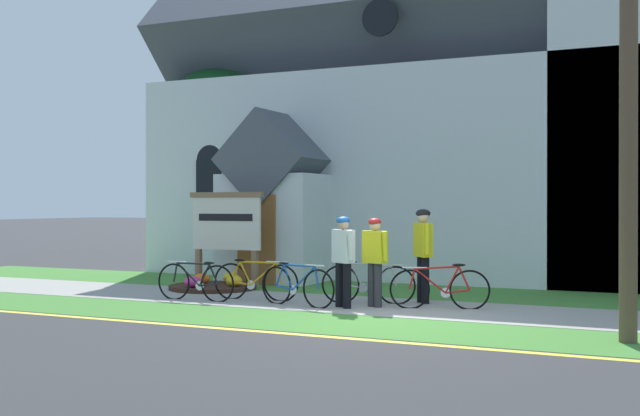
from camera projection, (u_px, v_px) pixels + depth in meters
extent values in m
plane|color=#333335|center=(449.00, 295.00, 16.13)|extent=(140.00, 140.00, 0.00)
cube|color=#99968E|center=(307.00, 302.00, 14.89)|extent=(32.00, 2.49, 0.01)
cube|color=#427F33|center=(249.00, 317.00, 12.85)|extent=(32.00, 2.00, 0.01)
cube|color=#427F33|center=(359.00, 288.00, 17.29)|extent=(24.00, 2.79, 0.01)
cube|color=yellow|center=(211.00, 328.00, 11.81)|extent=(28.00, 0.16, 0.01)
cube|color=silver|center=(430.00, 179.00, 22.23)|extent=(13.78, 8.13, 5.23)
cube|color=#4C515B|center=(430.00, 32.00, 22.21)|extent=(14.28, 8.27, 8.27)
cube|color=silver|center=(626.00, 43.00, 17.65)|extent=(3.02, 3.02, 11.10)
cube|color=silver|center=(273.00, 228.00, 18.86)|extent=(2.40, 1.60, 2.60)
cube|color=#4C515B|center=(273.00, 160.00, 18.85)|extent=(2.40, 1.80, 2.40)
cube|color=brown|center=(256.00, 240.00, 18.11)|extent=(1.00, 0.06, 2.10)
cube|color=black|center=(209.00, 196.00, 20.53)|extent=(0.76, 0.06, 1.90)
cone|color=black|center=(209.00, 160.00, 20.53)|extent=(0.80, 0.06, 0.80)
cylinder|color=black|center=(380.00, 18.00, 18.49)|extent=(0.90, 0.06, 0.90)
cube|color=#7F6047|center=(199.00, 267.00, 17.88)|extent=(0.12, 0.12, 0.85)
cube|color=#7F6047|center=(255.00, 269.00, 17.32)|extent=(0.12, 0.12, 0.85)
cube|color=silver|center=(226.00, 224.00, 17.59)|extent=(1.73, 0.14, 1.19)
cube|color=#7F6047|center=(226.00, 195.00, 17.59)|extent=(1.85, 0.19, 0.12)
cube|color=black|center=(225.00, 217.00, 17.55)|extent=(1.38, 0.06, 0.16)
cylinder|color=#382319|center=(213.00, 287.00, 17.09)|extent=(1.92, 1.92, 0.10)
ellipsoid|color=gold|center=(234.00, 281.00, 16.77)|extent=(0.36, 0.36, 0.24)
ellipsoid|color=gold|center=(231.00, 278.00, 17.54)|extent=(0.36, 0.36, 0.24)
ellipsoid|color=orange|center=(202.00, 279.00, 17.26)|extent=(0.36, 0.36, 0.24)
ellipsoid|color=#CC338C|center=(193.00, 282.00, 16.58)|extent=(0.36, 0.36, 0.24)
torus|color=black|center=(231.00, 281.00, 15.37)|extent=(0.73, 0.10, 0.73)
torus|color=black|center=(281.00, 283.00, 15.01)|extent=(0.73, 0.10, 0.73)
cylinder|color=orange|center=(264.00, 274.00, 15.13)|extent=(0.58, 0.09, 0.47)
cylinder|color=orange|center=(258.00, 262.00, 15.17)|extent=(0.79, 0.11, 0.04)
cylinder|color=orange|center=(245.00, 273.00, 15.26)|extent=(0.27, 0.06, 0.46)
cylinder|color=orange|center=(241.00, 283.00, 15.30)|extent=(0.43, 0.07, 0.09)
cylinder|color=orange|center=(235.00, 272.00, 15.33)|extent=(0.23, 0.06, 0.41)
cylinder|color=orange|center=(279.00, 273.00, 15.02)|extent=(0.12, 0.05, 0.40)
ellipsoid|color=black|center=(240.00, 260.00, 15.30)|extent=(0.25, 0.10, 0.05)
cylinder|color=silver|center=(277.00, 262.00, 15.04)|extent=(0.44, 0.07, 0.03)
cylinder|color=silver|center=(251.00, 285.00, 15.22)|extent=(0.18, 0.04, 0.18)
torus|color=black|center=(277.00, 286.00, 14.61)|extent=(0.72, 0.21, 0.73)
torus|color=black|center=(319.00, 289.00, 13.98)|extent=(0.72, 0.21, 0.73)
cylinder|color=#194CA5|center=(304.00, 278.00, 14.19)|extent=(0.54, 0.17, 0.48)
cylinder|color=#194CA5|center=(299.00, 266.00, 14.26)|extent=(0.74, 0.22, 0.04)
cylinder|color=#194CA5|center=(288.00, 277.00, 14.43)|extent=(0.26, 0.10, 0.47)
cylinder|color=#194CA5|center=(285.00, 288.00, 14.48)|extent=(0.41, 0.13, 0.09)
cylinder|color=#194CA5|center=(280.00, 275.00, 14.55)|extent=(0.22, 0.09, 0.42)
cylinder|color=#194CA5|center=(317.00, 278.00, 14.00)|extent=(0.12, 0.06, 0.41)
ellipsoid|color=black|center=(284.00, 263.00, 14.49)|extent=(0.25, 0.14, 0.05)
cylinder|color=silver|center=(315.00, 266.00, 14.03)|extent=(0.43, 0.13, 0.03)
cylinder|color=silver|center=(293.00, 290.00, 14.36)|extent=(0.18, 0.06, 0.18)
torus|color=black|center=(341.00, 284.00, 14.79)|extent=(0.73, 0.20, 0.74)
torus|color=black|center=(396.00, 286.00, 14.58)|extent=(0.73, 0.20, 0.74)
cylinder|color=#B7B7BC|center=(377.00, 277.00, 14.65)|extent=(0.57, 0.16, 0.44)
cylinder|color=#B7B7BC|center=(371.00, 265.00, 14.67)|extent=(0.77, 0.21, 0.08)
cylinder|color=#B7B7BC|center=(357.00, 275.00, 14.73)|extent=(0.27, 0.09, 0.47)
cylinder|color=#B7B7BC|center=(352.00, 286.00, 14.75)|extent=(0.43, 0.13, 0.09)
cylinder|color=#B7B7BC|center=(346.00, 274.00, 14.77)|extent=(0.23, 0.08, 0.42)
cylinder|color=#B7B7BC|center=(394.00, 276.00, 14.58)|extent=(0.12, 0.06, 0.37)
ellipsoid|color=black|center=(351.00, 262.00, 14.75)|extent=(0.25, 0.13, 0.05)
cylinder|color=silver|center=(392.00, 265.00, 14.59)|extent=(0.44, 0.13, 0.03)
cylinder|color=silver|center=(363.00, 288.00, 14.71)|extent=(0.18, 0.06, 0.18)
torus|color=black|center=(470.00, 290.00, 13.84)|extent=(0.70, 0.26, 0.73)
torus|color=black|center=(410.00, 289.00, 13.96)|extent=(0.70, 0.26, 0.73)
cylinder|color=#A51E19|center=(430.00, 281.00, 13.92)|extent=(0.56, 0.21, 0.45)
cylinder|color=#A51E19|center=(437.00, 268.00, 13.91)|extent=(0.76, 0.28, 0.08)
cylinder|color=#A51E19|center=(452.00, 280.00, 13.88)|extent=(0.26, 0.12, 0.49)
cylinder|color=#A51E19|center=(458.00, 291.00, 13.87)|extent=(0.42, 0.17, 0.09)
cylinder|color=#A51E19|center=(464.00, 278.00, 13.85)|extent=(0.22, 0.10, 0.43)
cylinder|color=#A51E19|center=(412.00, 279.00, 13.96)|extent=(0.13, 0.07, 0.38)
ellipsoid|color=black|center=(459.00, 265.00, 13.86)|extent=(0.25, 0.15, 0.05)
cylinder|color=silver|center=(414.00, 268.00, 13.95)|extent=(0.43, 0.16, 0.03)
cylinder|color=silver|center=(446.00, 293.00, 13.89)|extent=(0.18, 0.08, 0.18)
torus|color=black|center=(217.00, 284.00, 14.90)|extent=(0.73, 0.05, 0.73)
torus|color=black|center=(174.00, 282.00, 15.30)|extent=(0.73, 0.05, 0.73)
cylinder|color=black|center=(188.00, 274.00, 15.16)|extent=(0.54, 0.05, 0.46)
cylinder|color=black|center=(193.00, 264.00, 15.12)|extent=(0.74, 0.05, 0.04)
cylinder|color=black|center=(205.00, 275.00, 15.02)|extent=(0.25, 0.04, 0.44)
cylinder|color=black|center=(209.00, 285.00, 14.98)|extent=(0.40, 0.04, 0.09)
cylinder|color=black|center=(213.00, 274.00, 14.94)|extent=(0.21, 0.04, 0.39)
cylinder|color=black|center=(175.00, 272.00, 15.28)|extent=(0.12, 0.04, 0.39)
ellipsoid|color=black|center=(209.00, 263.00, 14.97)|extent=(0.24, 0.08, 0.05)
cylinder|color=silver|center=(177.00, 262.00, 15.27)|extent=(0.44, 0.04, 0.03)
cylinder|color=silver|center=(200.00, 286.00, 15.06)|extent=(0.18, 0.02, 0.18)
cylinder|color=#2D2D33|center=(372.00, 285.00, 14.17)|extent=(0.15, 0.15, 0.81)
cylinder|color=#2D2D33|center=(378.00, 286.00, 14.07)|extent=(0.15, 0.15, 0.81)
cube|color=yellow|center=(375.00, 247.00, 14.12)|extent=(0.50, 0.34, 0.59)
sphere|color=beige|center=(375.00, 225.00, 14.12)|extent=(0.21, 0.21, 0.21)
ellipsoid|color=red|center=(375.00, 222.00, 14.12)|extent=(0.29, 0.32, 0.15)
cylinder|color=yellow|center=(365.00, 245.00, 14.34)|extent=(0.09, 0.12, 0.53)
cylinder|color=yellow|center=(385.00, 246.00, 13.90)|extent=(0.09, 0.16, 0.54)
cylinder|color=black|center=(421.00, 280.00, 14.78)|extent=(0.15, 0.15, 0.89)
cylinder|color=black|center=(425.00, 281.00, 14.57)|extent=(0.15, 0.15, 0.89)
cube|color=yellow|center=(423.00, 240.00, 14.67)|extent=(0.47, 0.51, 0.65)
sphere|color=beige|center=(423.00, 217.00, 14.67)|extent=(0.23, 0.23, 0.23)
ellipsoid|color=black|center=(423.00, 213.00, 14.67)|extent=(0.37, 0.37, 0.16)
cylinder|color=yellow|center=(419.00, 237.00, 14.97)|extent=(0.09, 0.25, 0.58)
cylinder|color=yellow|center=(427.00, 239.00, 14.37)|extent=(0.09, 0.10, 0.58)
cylinder|color=black|center=(347.00, 286.00, 13.92)|extent=(0.15, 0.15, 0.82)
cylinder|color=black|center=(339.00, 285.00, 14.12)|extent=(0.15, 0.15, 0.82)
cube|color=silver|center=(343.00, 246.00, 14.02)|extent=(0.50, 0.41, 0.60)
sphere|color=tan|center=(343.00, 224.00, 14.02)|extent=(0.21, 0.21, 0.21)
ellipsoid|color=#1E59B2|center=(343.00, 221.00, 14.02)|extent=(0.33, 0.34, 0.15)
cylinder|color=silver|center=(351.00, 245.00, 13.76)|extent=(0.09, 0.18, 0.55)
cylinder|color=silver|center=(336.00, 244.00, 14.27)|extent=(0.09, 0.17, 0.55)
cylinder|color=brown|center=(629.00, 25.00, 10.52)|extent=(0.24, 0.24, 8.63)
cylinder|color=#4C3823|center=(225.00, 224.00, 22.55)|extent=(0.31, 0.31, 2.59)
ellipsoid|color=#14471E|center=(225.00, 121.00, 22.54)|extent=(3.66, 3.66, 3.12)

